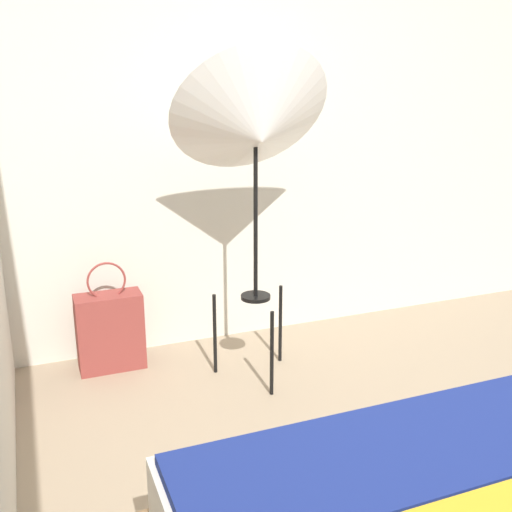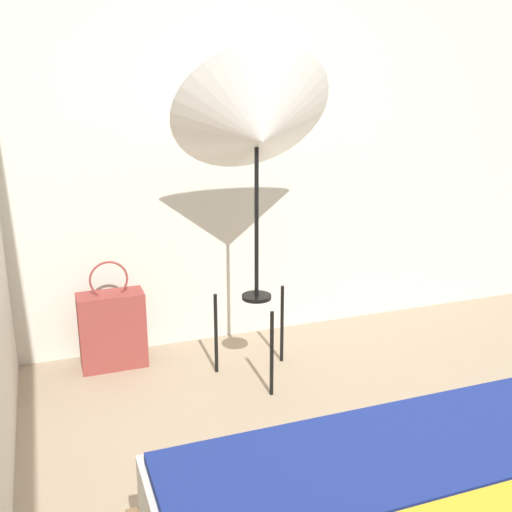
% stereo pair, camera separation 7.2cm
% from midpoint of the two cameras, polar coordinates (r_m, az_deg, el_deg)
% --- Properties ---
extents(wall_back, '(8.00, 0.05, 2.60)m').
position_cam_midpoint_polar(wall_back, '(3.62, -1.45, 12.16)').
color(wall_back, beige).
rests_on(wall_back, ground_plane).
extents(photo_umbrella, '(0.82, 0.69, 1.74)m').
position_cam_midpoint_polar(photo_umbrella, '(3.00, -0.74, 12.11)').
color(photo_umbrella, black).
rests_on(photo_umbrella, ground_plane).
extents(tote_bag, '(0.36, 0.17, 0.63)m').
position_cam_midpoint_polar(tote_bag, '(3.47, -14.30, -6.91)').
color(tote_bag, brown).
rests_on(tote_bag, ground_plane).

